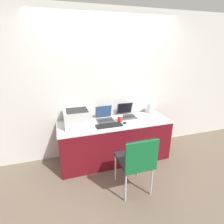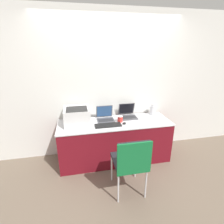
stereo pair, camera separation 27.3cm
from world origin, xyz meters
The scene contains 11 objects.
ground_plane centered at (0.00, 0.00, 0.00)m, with size 14.00×14.00×0.00m, color #6B5B4C.
wall_back centered at (0.00, 0.70, 1.30)m, with size 8.00×0.05×2.60m.
table centered at (0.00, 0.32, 0.37)m, with size 1.96×0.65×0.74m.
printer centered at (-0.64, 0.38, 0.89)m, with size 0.43×0.42×0.28m.
laptop_left centered at (-0.14, 0.45, 0.80)m, with size 0.30×0.29×0.24m.
laptop_right centered at (0.29, 0.51, 0.80)m, with size 0.31×0.31×0.24m.
external_keyboard centered at (-0.14, 0.19, 0.75)m, with size 0.44×0.16×0.02m.
coffee_cup centered at (0.09, 0.32, 0.80)m, with size 0.09×0.09×0.11m.
mouse centered at (0.14, 0.20, 0.76)m, with size 0.06×0.05×0.03m.
metal_pitcher centered at (0.80, 0.53, 0.84)m, with size 0.12×0.12×0.22m.
chair centered at (0.02, -0.57, 0.58)m, with size 0.44×0.49×0.90m.
Camera 1 is at (-0.89, -2.34, 1.96)m, focal length 28.00 mm.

